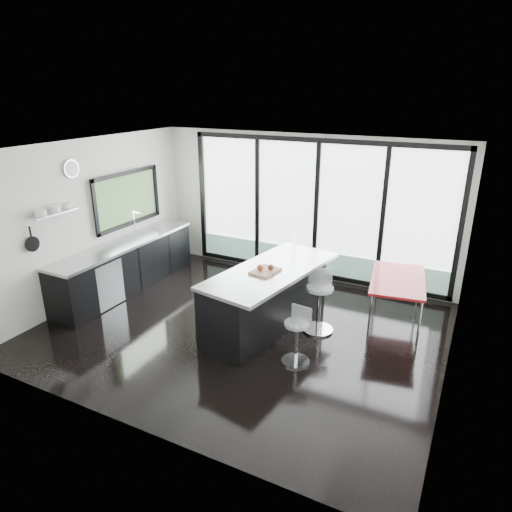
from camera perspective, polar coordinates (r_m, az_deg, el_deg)
The scene contains 11 objects.
floor at distance 7.32m, azimuth -1.78°, elevation -9.08°, with size 6.00×5.00×0.00m, color black.
ceiling at distance 6.42m, azimuth -2.06°, elevation 13.22°, with size 6.00×5.00×0.00m, color white.
wall_back at distance 8.83m, azimuth 7.37°, elevation 4.96°, with size 6.00×0.09×2.80m.
wall_front at distance 4.88m, azimuth -16.23°, elevation -7.38°, with size 6.00×0.00×2.80m, color silver.
wall_left at distance 8.65m, azimuth -18.67°, elevation 5.72°, with size 0.26×5.00×2.80m.
wall_right at distance 6.00m, azimuth 24.17°, elevation -3.04°, with size 0.00×5.00×2.80m, color silver.
counter_cabinets at distance 8.86m, azimuth -15.92°, elevation -1.12°, with size 0.69×3.24×1.36m.
island at distance 7.19m, azimuth 1.36°, elevation -5.08°, with size 1.42×2.58×1.30m.
bar_stool_near at distance 6.39m, azimuth 5.03°, elevation -10.70°, with size 0.39×0.39×0.62m, color silver.
bar_stool_far at distance 7.16m, azimuth 7.85°, elevation -6.54°, with size 0.48×0.48×0.76m, color silver.
red_table at distance 7.70m, azimuth 17.06°, elevation -5.30°, with size 0.81×1.41×0.76m, color maroon.
Camera 1 is at (3.07, -5.58, 3.61)m, focal length 32.00 mm.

